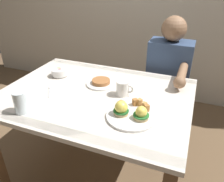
# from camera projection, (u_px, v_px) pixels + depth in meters

# --- Properties ---
(ground_plane) EXTENTS (6.00, 6.00, 0.00)m
(ground_plane) POSITION_uv_depth(u_px,v_px,m) (98.00, 174.00, 1.78)
(ground_plane) COLOR brown
(dining_table) EXTENTS (1.20, 0.90, 0.74)m
(dining_table) POSITION_uv_depth(u_px,v_px,m) (96.00, 107.00, 1.48)
(dining_table) COLOR silver
(dining_table) RESTS_ON ground_plane
(eggs_benedict_plate) EXTENTS (0.27, 0.27, 0.09)m
(eggs_benedict_plate) POSITION_uv_depth(u_px,v_px,m) (131.00, 113.00, 1.18)
(eggs_benedict_plate) COLOR white
(eggs_benedict_plate) RESTS_ON dining_table
(fruit_bowl) EXTENTS (0.12, 0.12, 0.06)m
(fruit_bowl) POSITION_uv_depth(u_px,v_px,m) (60.00, 72.00, 1.64)
(fruit_bowl) COLOR white
(fruit_bowl) RESTS_ON dining_table
(coffee_mug) EXTENTS (0.11, 0.08, 0.09)m
(coffee_mug) POSITION_uv_depth(u_px,v_px,m) (123.00, 88.00, 1.38)
(coffee_mug) COLOR white
(coffee_mug) RESTS_ON dining_table
(fork) EXTENTS (0.10, 0.14, 0.00)m
(fork) POSITION_uv_depth(u_px,v_px,m) (50.00, 90.00, 1.45)
(fork) COLOR silver
(fork) RESTS_ON dining_table
(water_glass_near) EXTENTS (0.07, 0.07, 0.13)m
(water_glass_near) POSITION_uv_depth(u_px,v_px,m) (21.00, 104.00, 1.21)
(water_glass_near) COLOR silver
(water_glass_near) RESTS_ON dining_table
(side_plate) EXTENTS (0.20, 0.20, 0.04)m
(side_plate) POSITION_uv_depth(u_px,v_px,m) (101.00, 83.00, 1.53)
(side_plate) COLOR white
(side_plate) RESTS_ON dining_table
(diner_person) EXTENTS (0.34, 0.54, 1.14)m
(diner_person) POSITION_uv_depth(u_px,v_px,m) (168.00, 78.00, 1.84)
(diner_person) COLOR #33333D
(diner_person) RESTS_ON ground_plane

